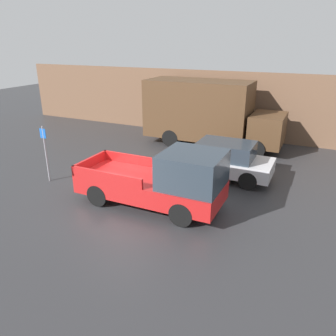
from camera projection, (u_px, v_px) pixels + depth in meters
ground_plane at (121, 197)px, 12.70m from camera, size 60.00×60.00×0.00m
building_wall at (207, 103)px, 20.51m from camera, size 28.00×0.15×3.99m
pickup_truck at (163, 181)px, 11.61m from camera, size 5.33×2.10×2.23m
car at (224, 160)px, 14.26m from camera, size 4.27×1.85×1.63m
delivery_truck at (206, 112)px, 18.42m from camera, size 7.67×2.63×3.63m
parking_sign at (46, 151)px, 13.69m from camera, size 0.30×0.07×2.42m
newspaper_box at (259, 134)px, 19.45m from camera, size 0.45×0.40×0.98m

